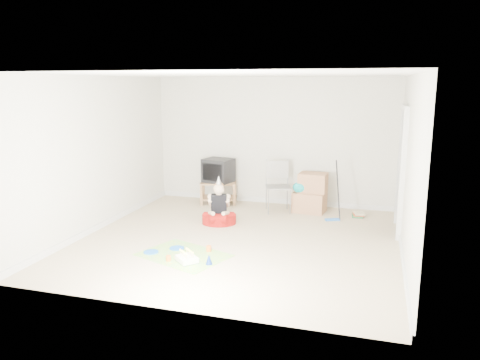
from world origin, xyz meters
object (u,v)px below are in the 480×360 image
(tv_stand, at_px, (219,191))
(crt_tv, at_px, (218,170))
(cardboard_boxes, at_px, (310,193))
(birthday_cake, at_px, (187,259))
(seated_woman, at_px, (219,213))
(folding_chair, at_px, (278,187))

(tv_stand, distance_m, crt_tv, 0.43)
(cardboard_boxes, bearing_deg, birthday_cake, -112.35)
(seated_woman, bearing_deg, crt_tv, 109.21)
(tv_stand, distance_m, birthday_cake, 3.34)
(crt_tv, bearing_deg, folding_chair, 1.41)
(folding_chair, relative_size, cardboard_boxes, 1.33)
(crt_tv, distance_m, seated_woman, 1.54)
(crt_tv, distance_m, birthday_cake, 3.39)
(tv_stand, relative_size, seated_woman, 0.94)
(crt_tv, height_order, cardboard_boxes, crt_tv)
(tv_stand, distance_m, seated_woman, 1.45)
(seated_woman, bearing_deg, tv_stand, 109.21)
(crt_tv, bearing_deg, birthday_cake, -65.10)
(tv_stand, height_order, crt_tv, crt_tv)
(tv_stand, xyz_separation_m, cardboard_boxes, (1.94, -0.12, 0.10))
(seated_woman, bearing_deg, folding_chair, 51.54)
(crt_tv, height_order, folding_chair, folding_chair)
(folding_chair, distance_m, birthday_cake, 3.09)
(crt_tv, xyz_separation_m, birthday_cake, (0.64, -3.27, -0.66))
(crt_tv, relative_size, birthday_cake, 1.47)
(crt_tv, height_order, seated_woman, crt_tv)
(cardboard_boxes, height_order, seated_woman, seated_woman)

